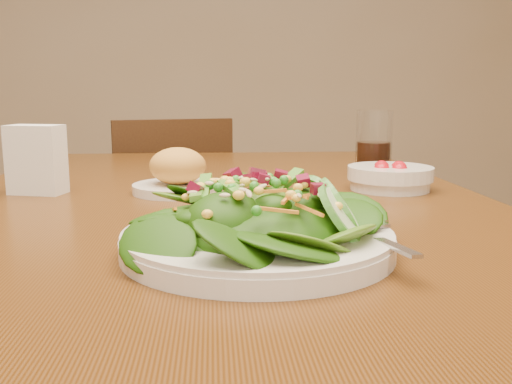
# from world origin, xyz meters

# --- Properties ---
(dining_table) EXTENTS (0.90, 1.40, 0.75)m
(dining_table) POSITION_xyz_m (0.00, 0.00, 0.65)
(dining_table) COLOR #502F13
(dining_table) RESTS_ON ground_plane
(chair_far) EXTENTS (0.47, 0.48, 0.84)m
(chair_far) POSITION_xyz_m (-0.15, 0.96, 0.44)
(chair_far) COLOR black
(chair_far) RESTS_ON ground_plane
(salad_plate) EXTENTS (0.30, 0.30, 0.09)m
(salad_plate) POSITION_xyz_m (0.05, -0.31, 0.78)
(salad_plate) COLOR silver
(salad_plate) RESTS_ON dining_table
(bread_plate) EXTENTS (0.16, 0.16, 0.08)m
(bread_plate) POSITION_xyz_m (-0.07, 0.07, 0.78)
(bread_plate) COLOR silver
(bread_plate) RESTS_ON dining_table
(tomato_bowl) EXTENTS (0.15, 0.15, 0.05)m
(tomato_bowl) POSITION_xyz_m (0.31, 0.07, 0.77)
(tomato_bowl) COLOR silver
(tomato_bowl) RESTS_ON dining_table
(drinking_glass) EXTENTS (0.08, 0.08, 0.13)m
(drinking_glass) POSITION_xyz_m (0.33, 0.27, 0.81)
(drinking_glass) COLOR silver
(drinking_glass) RESTS_ON dining_table
(napkin_holder) EXTENTS (0.10, 0.07, 0.12)m
(napkin_holder) POSITION_xyz_m (-0.31, 0.08, 0.81)
(napkin_holder) COLOR white
(napkin_holder) RESTS_ON dining_table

